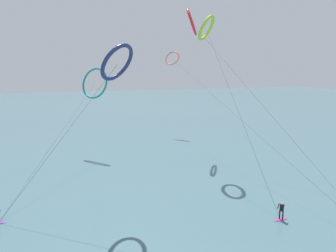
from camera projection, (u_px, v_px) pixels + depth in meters
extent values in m
cube|color=#476B75|center=(81.00, 109.00, 105.24)|extent=(400.00, 200.00, 0.08)
ellipsoid|color=#CC288E|center=(281.00, 219.00, 26.36)|extent=(1.40, 0.40, 0.06)
cylinder|color=black|center=(283.00, 216.00, 26.20)|extent=(0.12, 0.12, 0.80)
cylinder|color=black|center=(280.00, 215.00, 26.37)|extent=(0.12, 0.12, 0.80)
cube|color=black|center=(282.00, 208.00, 26.15)|extent=(0.33, 0.38, 0.62)
sphere|color=tan|center=(282.00, 203.00, 26.07)|extent=(0.22, 0.22, 0.22)
cylinder|color=black|center=(283.00, 207.00, 26.12)|extent=(0.48, 0.32, 0.39)
cylinder|color=black|center=(278.00, 206.00, 26.39)|extent=(0.48, 0.32, 0.39)
torus|color=navy|center=(117.00, 63.00, 26.28)|extent=(4.56, 4.45, 3.45)
cylinder|color=#3F3F3F|center=(58.00, 143.00, 26.02)|extent=(11.02, 0.96, 14.02)
torus|color=#EA7260|center=(172.00, 58.00, 62.47)|extent=(3.58, 3.77, 3.10)
cylinder|color=#3F3F3F|center=(229.00, 109.00, 41.25)|extent=(2.63, 48.78, 16.18)
torus|color=#8CC62D|center=(206.00, 28.00, 39.29)|extent=(4.17, 4.16, 3.44)
cylinder|color=#3F3F3F|center=(236.00, 106.00, 32.85)|extent=(1.54, 17.43, 19.05)
torus|color=teal|center=(95.00, 83.00, 46.67)|extent=(4.69, 5.11, 5.01)
cylinder|color=#3F3F3F|center=(60.00, 134.00, 36.21)|extent=(11.85, 20.56, 11.44)
torus|color=red|center=(192.00, 22.00, 46.90)|extent=(3.87, 4.74, 4.31)
cylinder|color=#3F3F3F|center=(252.00, 93.00, 38.90)|extent=(6.29, 24.38, 21.19)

